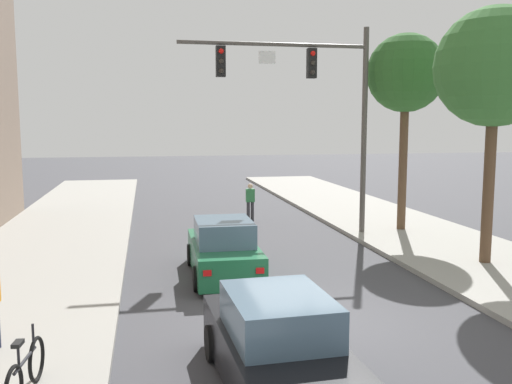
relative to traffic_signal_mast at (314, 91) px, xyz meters
The scene contains 8 objects.
ground_plane 10.42m from the traffic_signal_mast, 107.15° to the right, with size 120.00×120.00×0.00m, color #424247.
traffic_signal_mast is the anchor object (origin of this frame).
car_lead_green 7.61m from the traffic_signal_mast, 130.62° to the right, with size 1.89×4.27×1.60m.
car_following_black 12.85m from the traffic_signal_mast, 109.55° to the right, with size 1.97×4.30×1.60m.
pedestrian_crossing_road 6.02m from the traffic_signal_mast, 113.52° to the left, with size 0.36×0.22×1.64m.
bicycle_leaning 14.39m from the traffic_signal_mast, 125.11° to the right, with size 0.25×1.77×0.98m.
street_tree_nearest 6.33m from the traffic_signal_mast, 53.35° to the right, with size 3.39×3.39×7.34m.
street_tree_second 3.70m from the traffic_signal_mast, ahead, with size 2.93×2.93×7.38m.
Camera 1 is at (-3.33, -10.95, 4.23)m, focal length 39.10 mm.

